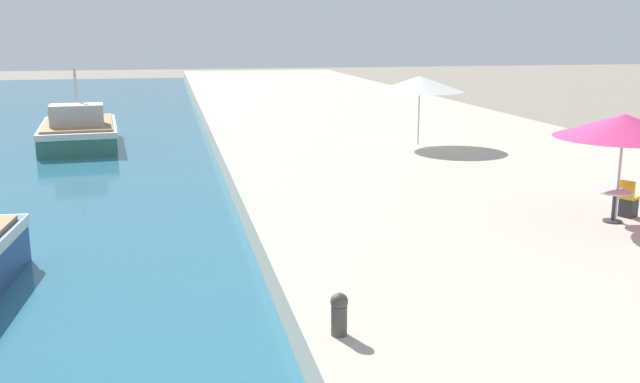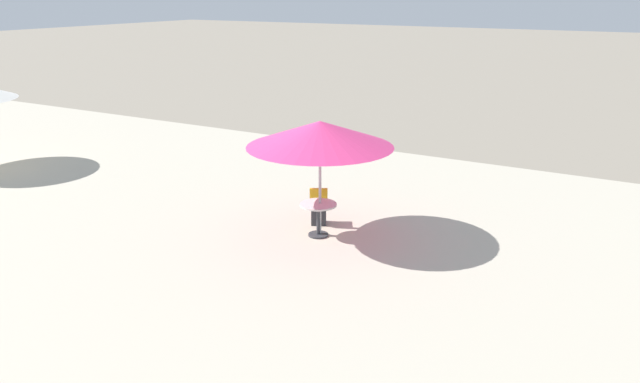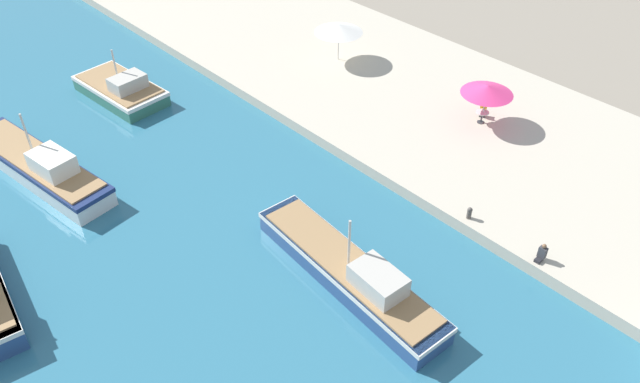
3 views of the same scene
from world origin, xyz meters
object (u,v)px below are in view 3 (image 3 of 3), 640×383
at_px(cafe_chair_left, 483,112).
at_px(fishing_boat_distant, 121,89).
at_px(cafe_umbrella_pink, 487,89).
at_px(person_at_quay, 542,253).
at_px(fishing_boat_near, 351,272).
at_px(mooring_bollard, 469,213).
at_px(fishing_boat_far, 39,166).
at_px(cafe_table, 482,115).
at_px(cafe_umbrella_white, 339,28).

bearing_deg(cafe_chair_left, fishing_boat_distant, -170.54).
relative_size(cafe_umbrella_pink, person_at_quay, 3.32).
height_order(fishing_boat_near, mooring_bollard, fishing_boat_near).
bearing_deg(fishing_boat_far, cafe_table, -41.03).
distance_m(fishing_boat_distant, person_at_quay, 28.29).
relative_size(cafe_umbrella_white, mooring_bollard, 5.18).
distance_m(fishing_boat_near, fishing_boat_far, 18.73).
relative_size(fishing_boat_far, cafe_chair_left, 12.33).
xyz_separation_m(person_at_quay, mooring_bollard, (-0.03, 4.04, -0.06)).
xyz_separation_m(fishing_boat_far, fishing_boat_distant, (7.64, 4.78, -0.12)).
bearing_deg(cafe_umbrella_pink, fishing_boat_near, -166.80).
distance_m(fishing_boat_near, cafe_table, 15.18).
xyz_separation_m(fishing_boat_distant, cafe_table, (14.03, -18.70, 0.53)).
height_order(fishing_boat_distant, person_at_quay, fishing_boat_distant).
relative_size(fishing_boat_far, cafe_umbrella_pink, 3.60).
relative_size(fishing_boat_far, fishing_boat_distant, 1.63).
distance_m(fishing_boat_near, fishing_boat_distant, 22.20).
height_order(fishing_boat_near, cafe_umbrella_pink, fishing_boat_near).
relative_size(cafe_umbrella_white, person_at_quay, 3.61).
height_order(fishing_boat_near, fishing_boat_far, fishing_boat_far).
bearing_deg(fishing_boat_far, fishing_boat_near, -76.67).
height_order(cafe_umbrella_white, mooring_bollard, cafe_umbrella_white).
bearing_deg(person_at_quay, cafe_table, 48.96).
height_order(cafe_chair_left, mooring_bollard, cafe_chair_left).
xyz_separation_m(cafe_umbrella_white, person_at_quay, (-7.17, -20.79, -1.95)).
bearing_deg(fishing_boat_distant, cafe_umbrella_pink, -57.80).
relative_size(cafe_table, mooring_bollard, 1.22).
bearing_deg(fishing_boat_near, cafe_umbrella_pink, 17.23).
height_order(fishing_boat_near, fishing_boat_distant, fishing_boat_near).
relative_size(cafe_chair_left, person_at_quay, 0.97).
xyz_separation_m(fishing_boat_near, cafe_table, (14.76, 3.49, 0.48)).
relative_size(fishing_boat_far, mooring_bollard, 17.15).
height_order(fishing_boat_far, cafe_umbrella_white, fishing_boat_far).
bearing_deg(fishing_boat_distant, person_at_quay, -81.90).
bearing_deg(cafe_chair_left, mooring_bollard, -87.43).
bearing_deg(fishing_boat_distant, mooring_bollard, -79.85).
distance_m(fishing_boat_far, person_at_quay, 26.72).
xyz_separation_m(fishing_boat_far, mooring_bollard, (13.91, -18.76, 0.23)).
height_order(fishing_boat_far, fishing_boat_distant, fishing_boat_far).
bearing_deg(fishing_boat_near, fishing_boat_distant, 92.13).
bearing_deg(cafe_umbrella_white, fishing_boat_far, 174.58).
height_order(cafe_umbrella_pink, cafe_umbrella_white, cafe_umbrella_white).
xyz_separation_m(cafe_umbrella_pink, cafe_chair_left, (0.57, 0.36, -1.94)).
xyz_separation_m(fishing_boat_far, person_at_quay, (13.94, -22.80, 0.29)).
distance_m(cafe_table, cafe_chair_left, 0.75).
relative_size(fishing_boat_far, cafe_table, 14.02).
distance_m(cafe_umbrella_white, cafe_table, 12.07).
xyz_separation_m(fishing_boat_near, cafe_umbrella_white, (14.21, 15.40, 2.31)).
height_order(cafe_umbrella_pink, cafe_chair_left, cafe_umbrella_pink).
relative_size(fishing_boat_distant, person_at_quay, 7.36).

